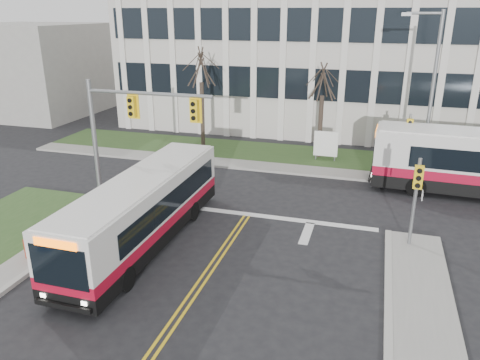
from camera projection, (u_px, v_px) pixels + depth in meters
name	position (u px, v px, depth m)	size (l,w,h in m)	color
ground	(178.00, 316.00, 14.87)	(120.00, 120.00, 0.00)	black
sidewalk_cross	(363.00, 176.00, 27.18)	(44.00, 1.60, 0.14)	#9E9B93
building_lawn	(365.00, 162.00, 29.71)	(44.00, 5.00, 0.12)	#2F4C20
office_building	(378.00, 51.00, 38.48)	(40.00, 16.00, 12.00)	beige
building_annex	(33.00, 68.00, 43.89)	(12.00, 12.00, 8.00)	#9E9B93
mast_arm_signal	(124.00, 124.00, 21.37)	(6.11, 0.38, 6.20)	slate
signal_pole_near	(416.00, 191.00, 18.29)	(0.34, 0.39, 3.80)	slate
signal_pole_far	(408.00, 137.00, 25.94)	(0.34, 0.39, 3.80)	slate
streetlight	(430.00, 87.00, 25.52)	(2.15, 0.25, 9.20)	slate
directory_sign	(326.00, 144.00, 29.55)	(1.50, 0.12, 2.00)	slate
tree_left	(201.00, 69.00, 30.80)	(1.80, 1.80, 7.70)	#42352B
tree_mid	(323.00, 83.00, 29.04)	(1.80, 1.80, 6.82)	#42352B
bus_main	(143.00, 212.00, 19.07)	(2.30, 10.62, 2.83)	silver
newspaper_box_red	(34.00, 249.00, 18.07)	(0.50, 0.45, 0.95)	#9C2914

